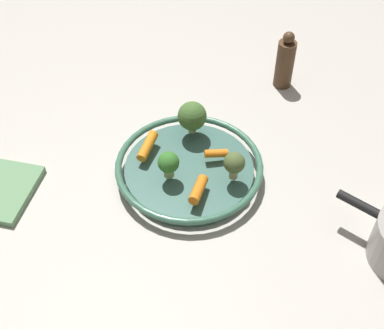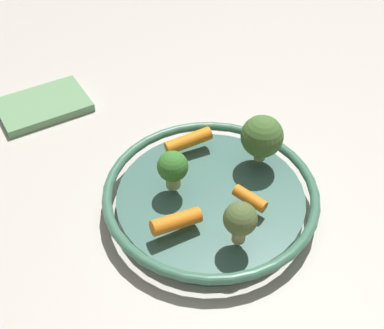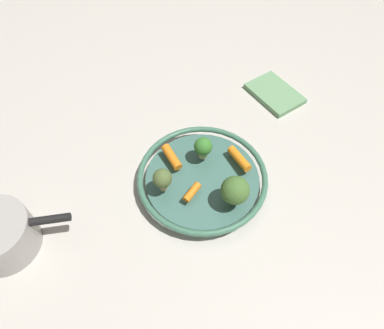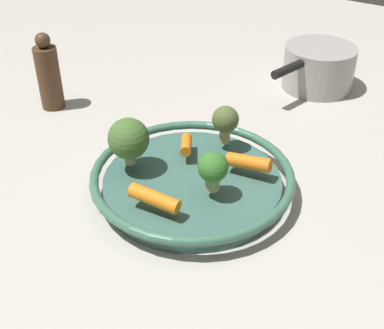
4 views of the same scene
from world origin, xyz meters
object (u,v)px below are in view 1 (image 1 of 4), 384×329
serving_bowl (189,169)px  baby_carrot_left (147,146)px  baby_carrot_center (216,153)px  broccoli_floret_mid (169,163)px  pepper_mill (285,62)px  baby_carrot_back (198,190)px  broccoli_floret_large (192,116)px  broccoli_floret_edge (233,165)px  dish_towel (5,191)px

serving_bowl → baby_carrot_left: 0.09m
baby_carrot_center → broccoli_floret_mid: bearing=-37.0°
broccoli_floret_mid → pepper_mill: pepper_mill is taller
baby_carrot_back → pepper_mill: pepper_mill is taller
pepper_mill → baby_carrot_left: bearing=-25.3°
broccoli_floret_large → pepper_mill: pepper_mill is taller
broccoli_floret_edge → dish_towel: bearing=-65.3°
broccoli_floret_mid → pepper_mill: (-0.40, 0.10, -0.01)m
broccoli_floret_large → pepper_mill: bearing=157.8°
serving_bowl → baby_carrot_back: (0.06, 0.05, 0.03)m
dish_towel → baby_carrot_back: bearing=109.2°
baby_carrot_back → baby_carrot_center: size_ratio=1.39×
baby_carrot_left → broccoli_floret_large: (-0.08, 0.06, 0.03)m
baby_carrot_back → broccoli_floret_large: bearing=-152.2°
broccoli_floret_mid → broccoli_floret_large: size_ratio=0.80×
dish_towel → baby_carrot_left: bearing=130.9°
baby_carrot_center → broccoli_floret_large: (-0.05, -0.07, 0.03)m
broccoli_floret_mid → broccoli_floret_large: 0.13m
serving_bowl → baby_carrot_left: baby_carrot_left is taller
broccoli_floret_large → pepper_mill: size_ratio=0.49×
serving_bowl → broccoli_floret_large: (-0.08, -0.03, 0.06)m
broccoli_floret_edge → pepper_mill: (-0.36, -0.01, -0.01)m
pepper_mill → dish_towel: pepper_mill is taller
broccoli_floret_edge → baby_carrot_left: bearing=-91.2°
serving_bowl → broccoli_floret_mid: broccoli_floret_mid is taller
serving_bowl → baby_carrot_left: bearing=-89.5°
serving_bowl → baby_carrot_center: baby_carrot_center is taller
baby_carrot_left → dish_towel: baby_carrot_left is taller
baby_carrot_left → baby_carrot_back: bearing=65.3°
baby_carrot_left → broccoli_floret_mid: broccoli_floret_mid is taller
baby_carrot_back → broccoli_floret_mid: (-0.02, -0.07, 0.02)m
broccoli_floret_mid → broccoli_floret_edge: size_ratio=0.95×
serving_bowl → pepper_mill: bearing=167.4°
serving_bowl → broccoli_floret_mid: bearing=-25.1°
baby_carrot_left → broccoli_floret_large: broccoli_floret_large is taller
serving_bowl → broccoli_floret_edge: bearing=87.2°
pepper_mill → dish_towel: 0.66m
baby_carrot_back → broccoli_floret_edge: (-0.06, 0.04, 0.03)m
baby_carrot_back → pepper_mill: (-0.42, 0.03, 0.02)m
serving_bowl → baby_carrot_center: (-0.04, 0.04, 0.03)m
baby_carrot_center → broccoli_floret_edge: size_ratio=0.78×
pepper_mill → broccoli_floret_mid: bearing=-14.1°
baby_carrot_center → broccoli_floret_edge: 0.07m
baby_carrot_left → broccoli_floret_mid: (0.04, 0.07, 0.02)m
dish_towel → baby_carrot_center: bearing=122.9°
baby_carrot_back → baby_carrot_center: bearing=-176.6°
serving_bowl → broccoli_floret_edge: broccoli_floret_edge is taller
dish_towel → serving_bowl: bearing=121.4°
broccoli_floret_mid → broccoli_floret_edge: bearing=110.0°
baby_carrot_center → broccoli_floret_edge: bearing=50.1°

